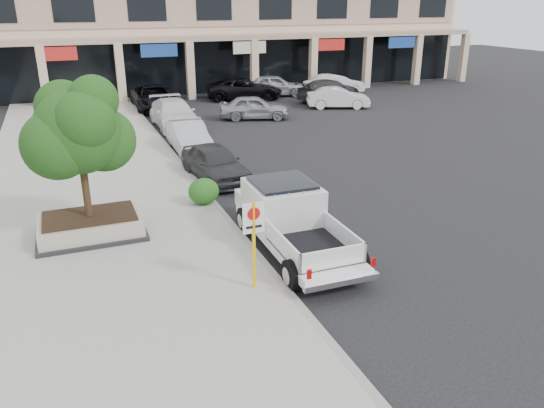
% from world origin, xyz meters
% --- Properties ---
extents(ground, '(120.00, 120.00, 0.00)m').
position_xyz_m(ground, '(0.00, 0.00, 0.00)').
color(ground, black).
rests_on(ground, ground).
extents(sidewalk, '(8.00, 52.00, 0.15)m').
position_xyz_m(sidewalk, '(-5.50, 6.00, 0.07)').
color(sidewalk, gray).
rests_on(sidewalk, ground).
extents(curb, '(0.20, 52.00, 0.15)m').
position_xyz_m(curb, '(-1.55, 6.00, 0.07)').
color(curb, gray).
rests_on(curb, ground).
extents(strip_mall, '(40.55, 12.43, 9.50)m').
position_xyz_m(strip_mall, '(8.00, 33.93, 4.75)').
color(strip_mall, '#CEA991').
rests_on(strip_mall, ground).
extents(planter, '(3.20, 2.20, 0.68)m').
position_xyz_m(planter, '(-5.85, 3.77, 0.48)').
color(planter, black).
rests_on(planter, sidewalk).
extents(planter_tree, '(2.90, 2.55, 4.00)m').
position_xyz_m(planter_tree, '(-5.72, 3.92, 3.41)').
color(planter_tree, '#2F2412').
rests_on(planter_tree, planter).
extents(no_parking_sign, '(0.55, 0.09, 2.30)m').
position_xyz_m(no_parking_sign, '(-2.28, -1.08, 1.63)').
color(no_parking_sign, '#FFB70D').
rests_on(no_parking_sign, sidewalk).
extents(hedge, '(1.10, 0.99, 0.93)m').
position_xyz_m(hedge, '(-1.92, 5.12, 0.62)').
color(hedge, '#1E4F16').
rests_on(hedge, sidewalk).
extents(pickup_truck, '(2.28, 5.95, 1.86)m').
position_xyz_m(pickup_truck, '(-0.35, 0.67, 0.93)').
color(pickup_truck, silver).
rests_on(pickup_truck, ground).
extents(curb_car_a, '(2.28, 4.44, 1.45)m').
position_xyz_m(curb_car_a, '(-0.66, 8.01, 0.72)').
color(curb_car_a, '#2A2B2E').
rests_on(curb_car_a, ground).
extents(curb_car_b, '(1.62, 4.42, 1.44)m').
position_xyz_m(curb_car_b, '(-0.62, 12.73, 0.72)').
color(curb_car_b, '#ACB0B4').
rests_on(curb_car_b, ground).
extents(curb_car_c, '(2.23, 5.45, 1.58)m').
position_xyz_m(curb_car_c, '(-0.19, 18.13, 0.79)').
color(curb_car_c, silver).
rests_on(curb_car_c, ground).
extents(curb_car_d, '(2.77, 5.74, 1.58)m').
position_xyz_m(curb_car_d, '(-0.28, 24.13, 0.79)').
color(curb_car_d, black).
rests_on(curb_car_d, ground).
extents(lot_car_a, '(4.61, 2.98, 1.46)m').
position_xyz_m(lot_car_a, '(4.92, 18.64, 0.73)').
color(lot_car_a, '#95989C').
rests_on(lot_car_a, ground).
extents(lot_car_b, '(4.47, 2.86, 1.39)m').
position_xyz_m(lot_car_b, '(11.47, 19.91, 0.70)').
color(lot_car_b, silver).
rests_on(lot_car_b, ground).
extents(lot_car_c, '(5.77, 3.93, 1.55)m').
position_xyz_m(lot_car_c, '(12.20, 22.64, 0.78)').
color(lot_car_c, '#292B2E').
rests_on(lot_car_c, ground).
extents(lot_car_d, '(6.02, 3.75, 1.55)m').
position_xyz_m(lot_car_d, '(6.64, 25.50, 0.78)').
color(lot_car_d, black).
rests_on(lot_car_d, ground).
extents(lot_car_e, '(5.08, 3.21, 1.61)m').
position_xyz_m(lot_car_e, '(9.29, 26.08, 0.80)').
color(lot_car_e, '#AAABB2').
rests_on(lot_car_e, ground).
extents(lot_car_f, '(5.01, 2.39, 1.58)m').
position_xyz_m(lot_car_f, '(13.74, 24.70, 0.79)').
color(lot_car_f, silver).
rests_on(lot_car_f, ground).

